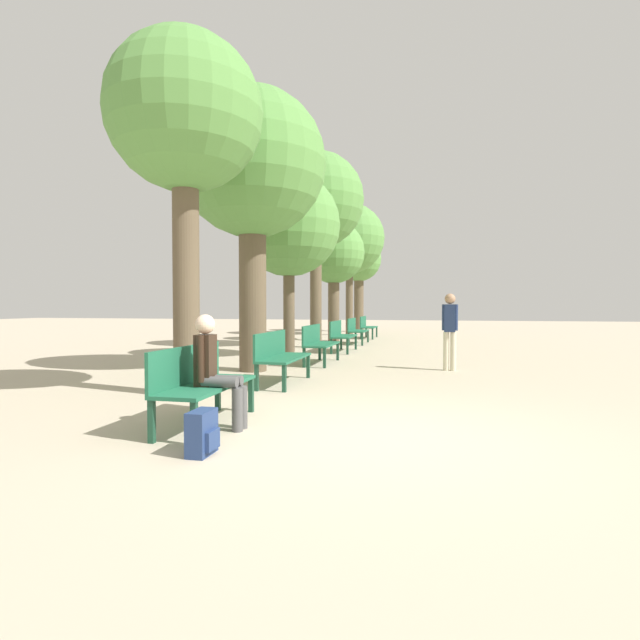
% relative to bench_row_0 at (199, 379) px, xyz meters
% --- Properties ---
extents(ground_plane, '(80.00, 80.00, 0.00)m').
position_rel_bench_row_0_xyz_m(ground_plane, '(1.90, -0.04, -0.52)').
color(ground_plane, '#B7A88E').
extents(bench_row_0, '(0.55, 1.66, 0.90)m').
position_rel_bench_row_0_xyz_m(bench_row_0, '(0.00, 0.00, 0.00)').
color(bench_row_0, '#1E6042').
rests_on(bench_row_0, ground_plane).
extents(bench_row_1, '(0.55, 1.66, 0.90)m').
position_rel_bench_row_0_xyz_m(bench_row_1, '(0.00, 3.04, 0.00)').
color(bench_row_1, '#1E6042').
rests_on(bench_row_1, ground_plane).
extents(bench_row_2, '(0.55, 1.66, 0.90)m').
position_rel_bench_row_0_xyz_m(bench_row_2, '(0.00, 6.08, 0.00)').
color(bench_row_2, '#1E6042').
rests_on(bench_row_2, ground_plane).
extents(bench_row_3, '(0.55, 1.66, 0.90)m').
position_rel_bench_row_0_xyz_m(bench_row_3, '(0.00, 9.12, 0.00)').
color(bench_row_3, '#1E6042').
rests_on(bench_row_3, ground_plane).
extents(bench_row_4, '(0.55, 1.66, 0.90)m').
position_rel_bench_row_0_xyz_m(bench_row_4, '(0.00, 12.17, 0.00)').
color(bench_row_4, '#1E6042').
rests_on(bench_row_4, ground_plane).
extents(bench_row_5, '(0.55, 1.66, 0.90)m').
position_rel_bench_row_0_xyz_m(bench_row_5, '(0.00, 15.21, 0.00)').
color(bench_row_5, '#1E6042').
rests_on(bench_row_5, ground_plane).
extents(tree_row_0, '(2.32, 2.32, 5.38)m').
position_rel_bench_row_0_xyz_m(tree_row_0, '(-1.02, 1.67, 3.60)').
color(tree_row_0, brown).
rests_on(tree_row_0, ground_plane).
extents(tree_row_1, '(3.03, 3.03, 5.79)m').
position_rel_bench_row_0_xyz_m(tree_row_1, '(-1.02, 4.54, 3.65)').
color(tree_row_1, brown).
rests_on(tree_row_1, ground_plane).
extents(tree_row_2, '(2.66, 2.66, 4.76)m').
position_rel_bench_row_0_xyz_m(tree_row_2, '(-1.02, 7.23, 2.88)').
color(tree_row_2, brown).
rests_on(tree_row_2, ground_plane).
extents(tree_row_3, '(3.07, 3.07, 6.24)m').
position_rel_bench_row_0_xyz_m(tree_row_3, '(-1.02, 10.33, 4.13)').
color(tree_row_3, brown).
rests_on(tree_row_3, ground_plane).
extents(tree_row_4, '(2.35, 2.35, 4.53)m').
position_rel_bench_row_0_xyz_m(tree_row_4, '(-1.02, 13.34, 2.76)').
color(tree_row_4, brown).
rests_on(tree_row_4, ground_plane).
extents(tree_row_5, '(3.15, 3.15, 5.93)m').
position_rel_bench_row_0_xyz_m(tree_row_5, '(-1.02, 17.07, 3.80)').
color(tree_row_5, brown).
rests_on(tree_row_5, ground_plane).
extents(tree_row_6, '(2.28, 2.28, 4.85)m').
position_rel_bench_row_0_xyz_m(tree_row_6, '(-1.02, 20.11, 3.06)').
color(tree_row_6, brown).
rests_on(tree_row_6, ground_plane).
extents(person_seated, '(0.57, 0.32, 1.26)m').
position_rel_bench_row_0_xyz_m(person_seated, '(0.24, -0.11, 0.15)').
color(person_seated, '#4C4C4C').
rests_on(person_seated, ground_plane).
extents(backpack, '(0.21, 0.34, 0.41)m').
position_rel_bench_row_0_xyz_m(backpack, '(0.54, -1.03, -0.32)').
color(backpack, navy).
rests_on(backpack, ground_plane).
extents(pedestrian_near, '(0.32, 0.22, 1.60)m').
position_rel_bench_row_0_xyz_m(pedestrian_near, '(2.95, 5.49, 0.39)').
color(pedestrian_near, beige).
rests_on(pedestrian_near, ground_plane).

